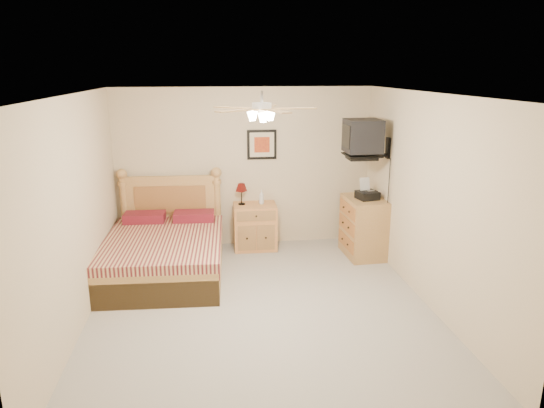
{
  "coord_description": "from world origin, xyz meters",
  "views": [
    {
      "loc": [
        -0.57,
        -5.24,
        2.75
      ],
      "look_at": [
        0.25,
        0.9,
        1.03
      ],
      "focal_mm": 32.0,
      "sensor_mm": 36.0,
      "label": 1
    }
  ],
  "objects": [
    {
      "name": "fax_machine",
      "position": [
        1.75,
        1.43,
        1.05
      ],
      "size": [
        0.34,
        0.36,
        0.31
      ],
      "primitive_type": null,
      "rotation": [
        0.0,
        0.0,
        0.21
      ],
      "color": "black",
      "rests_on": "dresser"
    },
    {
      "name": "floor",
      "position": [
        0.0,
        0.0,
        0.0
      ],
      "size": [
        4.5,
        4.5,
        0.0
      ],
      "primitive_type": "plane",
      "color": "#9B958C",
      "rests_on": "ground"
    },
    {
      "name": "magazine_upper",
      "position": [
        1.78,
        1.72,
        0.94
      ],
      "size": [
        0.22,
        0.27,
        0.02
      ],
      "primitive_type": "imported",
      "rotation": [
        0.0,
        0.0,
        -0.21
      ],
      "color": "gray",
      "rests_on": "magazine_lower"
    },
    {
      "name": "ceiling",
      "position": [
        0.0,
        0.0,
        2.5
      ],
      "size": [
        4.0,
        4.5,
        0.04
      ],
      "primitive_type": "cube",
      "color": "white",
      "rests_on": "ground"
    },
    {
      "name": "wall_back",
      "position": [
        0.0,
        2.25,
        1.25
      ],
      "size": [
        4.0,
        0.04,
        2.5
      ],
      "primitive_type": "cube",
      "color": "beige",
      "rests_on": "ground"
    },
    {
      "name": "wall_tv",
      "position": [
        1.75,
        1.34,
        1.81
      ],
      "size": [
        0.56,
        0.46,
        0.58
      ],
      "primitive_type": null,
      "color": "black",
      "rests_on": "wall_right"
    },
    {
      "name": "framed_picture",
      "position": [
        0.27,
        2.23,
        1.62
      ],
      "size": [
        0.46,
        0.04,
        0.46
      ],
      "primitive_type": "cube",
      "color": "black",
      "rests_on": "wall_back"
    },
    {
      "name": "dresser",
      "position": [
        1.73,
        1.48,
        0.45
      ],
      "size": [
        0.56,
        0.79,
        0.9
      ],
      "primitive_type": "cube",
      "rotation": [
        0.0,
        0.0,
        0.04
      ],
      "color": "olive",
      "rests_on": "ground"
    },
    {
      "name": "bed",
      "position": [
        -1.21,
        1.12,
        0.65
      ],
      "size": [
        1.63,
        2.09,
        1.31
      ],
      "primitive_type": null,
      "rotation": [
        0.0,
        0.0,
        -0.05
      ],
      "color": "#BB8842",
      "rests_on": "ground"
    },
    {
      "name": "wall_front",
      "position": [
        0.0,
        -2.25,
        1.25
      ],
      "size": [
        4.0,
        0.04,
        2.5
      ],
      "primitive_type": "cube",
      "color": "beige",
      "rests_on": "ground"
    },
    {
      "name": "nightstand",
      "position": [
        0.13,
        2.0,
        0.36
      ],
      "size": [
        0.67,
        0.51,
        0.72
      ],
      "primitive_type": "cube",
      "rotation": [
        0.0,
        0.0,
        -0.02
      ],
      "color": "#C77B3B",
      "rests_on": "ground"
    },
    {
      "name": "magazine_lower",
      "position": [
        1.74,
        1.71,
        0.92
      ],
      "size": [
        0.27,
        0.33,
        0.03
      ],
      "primitive_type": "imported",
      "rotation": [
        0.0,
        0.0,
        0.17
      ],
      "color": "beige",
      "rests_on": "dresser"
    },
    {
      "name": "ceiling_fan",
      "position": [
        0.0,
        -0.2,
        2.36
      ],
      "size": [
        1.14,
        1.14,
        0.28
      ],
      "primitive_type": null,
      "color": "white",
      "rests_on": "ceiling"
    },
    {
      "name": "table_lamp",
      "position": [
        -0.07,
        2.05,
        0.88
      ],
      "size": [
        0.2,
        0.2,
        0.34
      ],
      "primitive_type": null,
      "rotation": [
        0.0,
        0.0,
        0.1
      ],
      "color": "#560F0B",
      "rests_on": "nightstand"
    },
    {
      "name": "wall_right",
      "position": [
        2.0,
        0.0,
        1.25
      ],
      "size": [
        0.04,
        4.5,
        2.5
      ],
      "primitive_type": "cube",
      "color": "beige",
      "rests_on": "ground"
    },
    {
      "name": "wall_left",
      "position": [
        -2.0,
        0.0,
        1.25
      ],
      "size": [
        0.04,
        4.5,
        2.5
      ],
      "primitive_type": "cube",
      "color": "beige",
      "rests_on": "ground"
    },
    {
      "name": "lotion_bottle",
      "position": [
        0.24,
        2.03,
        0.83
      ],
      "size": [
        0.1,
        0.1,
        0.22
      ],
      "primitive_type": "imported",
      "rotation": [
        0.0,
        0.0,
        -0.14
      ],
      "color": "silver",
      "rests_on": "nightstand"
    }
  ]
}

